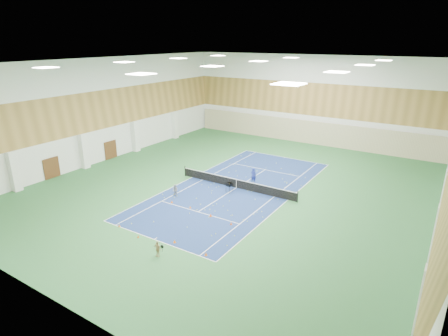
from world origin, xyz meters
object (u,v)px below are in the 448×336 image
Objects in this scene: tennis_net at (236,183)px; child_apron at (157,249)px; coach at (253,175)px; child_court at (175,190)px; ball_cart at (229,187)px.

child_apron is at bearing -82.64° from tennis_net.
coach is 15.62m from child_apron.
tennis_net is at bearing 63.98° from coach.
child_court is 1.17× the size of ball_cart.
tennis_net is 13.27× the size of ball_cart.
coach is 3.52m from ball_cart.
tennis_net is 8.03× the size of coach.
ball_cart is (3.80, 3.52, -0.08)m from child_court.
child_apron reaches higher than tennis_net.
child_court is 1.00× the size of child_apron.
tennis_net is 1.24m from ball_cart.
child_apron is 12.29m from ball_cart.
child_apron reaches higher than ball_cart.
child_court is (-3.84, -4.76, 0.01)m from tennis_net.
child_court reaches higher than ball_cart.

